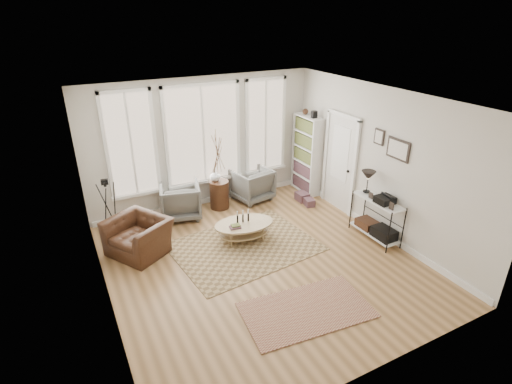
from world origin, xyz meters
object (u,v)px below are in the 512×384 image
armchair_right (252,184)px  accent_chair (139,236)px  side_table (218,172)px  coffee_table (244,227)px  low_shelf (376,215)px  armchair_left (180,201)px  bookcase (307,155)px

armchair_right → accent_chair: (-2.90, -1.07, -0.05)m
accent_chair → side_table: bearing=85.3°
coffee_table → armchair_right: size_ratio=1.48×
low_shelf → side_table: (-2.20, 2.65, 0.36)m
low_shelf → armchair_left: size_ratio=1.54×
bookcase → armchair_right: bookcase is taller
armchair_right → accent_chair: size_ratio=0.81×
low_shelf → armchair_left: bearing=139.9°
bookcase → accent_chair: bearing=-168.3°
armchair_right → side_table: size_ratio=0.46×
low_shelf → accent_chair: bearing=159.0°
side_table → low_shelf: bearing=-50.3°
bookcase → accent_chair: 4.44m
armchair_right → side_table: bearing=-7.1°
bookcase → low_shelf: (-0.06, -2.52, -0.44)m
bookcase → side_table: bookcase is taller
bookcase → low_shelf: 2.56m
low_shelf → armchair_right: bearing=116.5°
coffee_table → armchair_left: bearing=117.7°
armchair_left → accent_chair: size_ratio=0.82×
side_table → accent_chair: size_ratio=1.75×
coffee_table → armchair_left: 1.70m
armchair_right → accent_chair: armchair_right is taller
side_table → accent_chair: bearing=-153.5°
bookcase → armchair_left: (-3.18, 0.11, -0.57)m
coffee_table → accent_chair: size_ratio=1.20×
coffee_table → accent_chair: bearing=165.2°
accent_chair → low_shelf: bearing=37.8°
bookcase → coffee_table: size_ratio=1.65×
side_table → armchair_left: bearing=-178.8°
coffee_table → armchair_right: armchair_right is taller
armchair_left → side_table: (0.92, 0.02, 0.49)m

